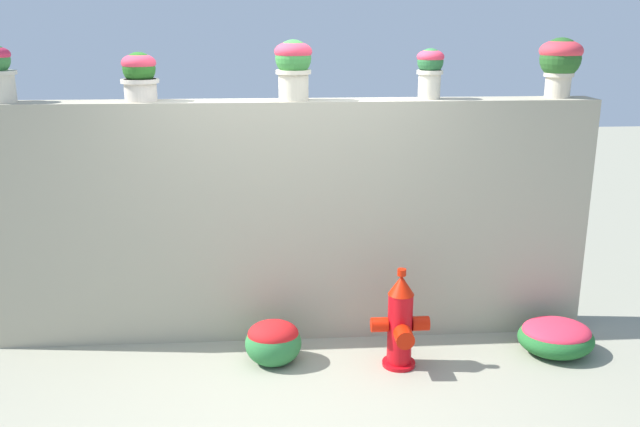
{
  "coord_description": "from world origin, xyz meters",
  "views": [
    {
      "loc": [
        -0.11,
        -4.27,
        2.53
      ],
      "look_at": [
        0.24,
        0.78,
        1.09
      ],
      "focal_mm": 38.06,
      "sensor_mm": 36.0,
      "label": 1
    }
  ],
  "objects_px": {
    "potted_plant_3": "(430,68)",
    "potted_plant_2": "(293,64)",
    "potted_plant_4": "(560,60)",
    "flower_bush_right": "(556,336)",
    "flower_bush_left": "(273,340)",
    "fire_hydrant": "(400,324)",
    "potted_plant_1": "(139,74)"
  },
  "relations": [
    {
      "from": "potted_plant_1",
      "to": "potted_plant_3",
      "type": "relative_size",
      "value": 0.94
    },
    {
      "from": "potted_plant_4",
      "to": "potted_plant_3",
      "type": "bearing_deg",
      "value": -178.53
    },
    {
      "from": "potted_plant_3",
      "to": "flower_bush_left",
      "type": "distance_m",
      "value": 2.42
    },
    {
      "from": "potted_plant_2",
      "to": "flower_bush_right",
      "type": "height_order",
      "value": "potted_plant_2"
    },
    {
      "from": "flower_bush_left",
      "to": "potted_plant_2",
      "type": "bearing_deg",
      "value": 69.25
    },
    {
      "from": "potted_plant_1",
      "to": "potted_plant_4",
      "type": "distance_m",
      "value": 3.26
    },
    {
      "from": "potted_plant_1",
      "to": "fire_hydrant",
      "type": "xyz_separation_m",
      "value": [
        1.92,
        -0.67,
        -1.8
      ]
    },
    {
      "from": "potted_plant_1",
      "to": "fire_hydrant",
      "type": "distance_m",
      "value": 2.72
    },
    {
      "from": "potted_plant_4",
      "to": "flower_bush_right",
      "type": "relative_size",
      "value": 0.78
    },
    {
      "from": "potted_plant_2",
      "to": "potted_plant_4",
      "type": "relative_size",
      "value": 0.98
    },
    {
      "from": "potted_plant_3",
      "to": "flower_bush_left",
      "type": "xyz_separation_m",
      "value": [
        -1.25,
        -0.54,
        -2.0
      ]
    },
    {
      "from": "potted_plant_4",
      "to": "fire_hydrant",
      "type": "xyz_separation_m",
      "value": [
        -1.34,
        -0.69,
        -1.89
      ]
    },
    {
      "from": "potted_plant_4",
      "to": "flower_bush_left",
      "type": "height_order",
      "value": "potted_plant_4"
    },
    {
      "from": "flower_bush_right",
      "to": "fire_hydrant",
      "type": "bearing_deg",
      "value": -174.25
    },
    {
      "from": "potted_plant_4",
      "to": "fire_hydrant",
      "type": "distance_m",
      "value": 2.42
    },
    {
      "from": "potted_plant_1",
      "to": "potted_plant_4",
      "type": "bearing_deg",
      "value": 0.41
    },
    {
      "from": "potted_plant_4",
      "to": "fire_hydrant",
      "type": "height_order",
      "value": "potted_plant_4"
    },
    {
      "from": "potted_plant_1",
      "to": "flower_bush_left",
      "type": "distance_m",
      "value": 2.26
    },
    {
      "from": "potted_plant_3",
      "to": "potted_plant_4",
      "type": "height_order",
      "value": "potted_plant_4"
    },
    {
      "from": "potted_plant_1",
      "to": "flower_bush_left",
      "type": "height_order",
      "value": "potted_plant_1"
    },
    {
      "from": "potted_plant_1",
      "to": "potted_plant_2",
      "type": "xyz_separation_m",
      "value": [
        1.16,
        -0.04,
        0.07
      ]
    },
    {
      "from": "flower_bush_left",
      "to": "flower_bush_right",
      "type": "xyz_separation_m",
      "value": [
        2.22,
        0.0,
        -0.04
      ]
    },
    {
      "from": "fire_hydrant",
      "to": "flower_bush_right",
      "type": "bearing_deg",
      "value": 5.75
    },
    {
      "from": "potted_plant_1",
      "to": "potted_plant_2",
      "type": "distance_m",
      "value": 1.16
    },
    {
      "from": "potted_plant_1",
      "to": "fire_hydrant",
      "type": "bearing_deg",
      "value": -19.24
    },
    {
      "from": "potted_plant_4",
      "to": "flower_bush_right",
      "type": "distance_m",
      "value": 2.17
    },
    {
      "from": "flower_bush_left",
      "to": "potted_plant_4",
      "type": "bearing_deg",
      "value": 13.9
    },
    {
      "from": "potted_plant_3",
      "to": "flower_bush_right",
      "type": "height_order",
      "value": "potted_plant_3"
    },
    {
      "from": "potted_plant_3",
      "to": "potted_plant_2",
      "type": "bearing_deg",
      "value": -178.23
    },
    {
      "from": "fire_hydrant",
      "to": "flower_bush_left",
      "type": "height_order",
      "value": "fire_hydrant"
    },
    {
      "from": "potted_plant_4",
      "to": "flower_bush_left",
      "type": "bearing_deg",
      "value": -166.1
    },
    {
      "from": "fire_hydrant",
      "to": "flower_bush_left",
      "type": "bearing_deg",
      "value": 172.44
    }
  ]
}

